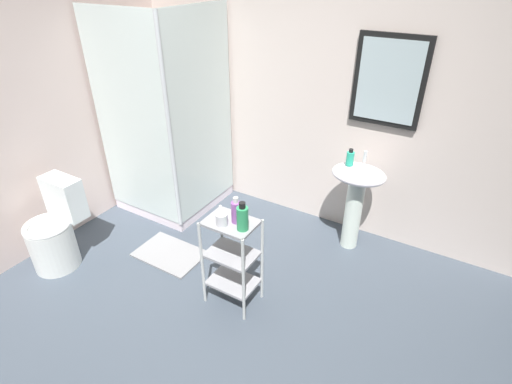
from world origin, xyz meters
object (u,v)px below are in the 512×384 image
object	(u,v)px
rinse_cup	(222,219)
bath_mat	(170,254)
storage_cart	(232,256)
conditioner_bottle_purple	(236,211)
shower_stall	(173,168)
body_wash_bottle_green	(242,218)
pedestal_sink	(356,191)
hand_soap_bottle	(350,158)
toilet	(56,232)

from	to	relation	value
rinse_cup	bath_mat	xyz separation A→B (m)	(-0.76, 0.21, -0.77)
storage_cart	conditioner_bottle_purple	bearing A→B (deg)	27.14
shower_stall	conditioner_bottle_purple	bearing A→B (deg)	-31.47
storage_cart	body_wash_bottle_green	xyz separation A→B (m)	(0.12, -0.03, 0.40)
conditioner_bottle_purple	bath_mat	world-z (taller)	conditioner_bottle_purple
pedestal_sink	rinse_cup	distance (m)	1.33
conditioner_bottle_purple	bath_mat	distance (m)	1.17
storage_cart	bath_mat	distance (m)	0.91
shower_stall	rinse_cup	bearing A→B (deg)	-35.29
shower_stall	hand_soap_bottle	xyz separation A→B (m)	(1.73, 0.30, 0.41)
shower_stall	storage_cart	world-z (taller)	shower_stall
shower_stall	body_wash_bottle_green	world-z (taller)	shower_stall
shower_stall	hand_soap_bottle	world-z (taller)	shower_stall
shower_stall	pedestal_sink	world-z (taller)	shower_stall
conditioner_bottle_purple	rinse_cup	bearing A→B (deg)	-129.91
hand_soap_bottle	bath_mat	world-z (taller)	hand_soap_bottle
shower_stall	pedestal_sink	distance (m)	1.85
toilet	bath_mat	distance (m)	0.97
toilet	hand_soap_bottle	xyz separation A→B (m)	(1.99, 1.51, 0.56)
storage_cart	rinse_cup	bearing A→B (deg)	-116.77
conditioner_bottle_purple	shower_stall	bearing A→B (deg)	148.53
pedestal_sink	bath_mat	bearing A→B (deg)	-143.99
toilet	storage_cart	size ratio (longest dim) A/B	1.03
conditioner_bottle_purple	body_wash_bottle_green	bearing A→B (deg)	-30.34
storage_cart	rinse_cup	size ratio (longest dim) A/B	8.46
shower_stall	storage_cart	distance (m)	1.52
toilet	bath_mat	xyz separation A→B (m)	(0.75, 0.54, -0.31)
pedestal_sink	hand_soap_bottle	size ratio (longest dim) A/B	5.54
storage_cart	body_wash_bottle_green	size ratio (longest dim) A/B	3.52
hand_soap_bottle	conditioner_bottle_purple	xyz separation A→B (m)	(-0.42, -1.10, -0.05)
shower_stall	conditioner_bottle_purple	xyz separation A→B (m)	(1.31, -0.80, 0.36)
pedestal_sink	storage_cart	xyz separation A→B (m)	(-0.55, -1.12, -0.14)
shower_stall	toilet	size ratio (longest dim) A/B	2.63
pedestal_sink	conditioner_bottle_purple	size ratio (longest dim) A/B	4.11
pedestal_sink	toilet	distance (m)	2.59
hand_soap_bottle	body_wash_bottle_green	distance (m)	1.20
rinse_cup	pedestal_sink	bearing A→B (deg)	64.03
toilet	hand_soap_bottle	world-z (taller)	hand_soap_bottle
storage_cart	rinse_cup	world-z (taller)	rinse_cup
shower_stall	storage_cart	size ratio (longest dim) A/B	2.70
shower_stall	bath_mat	bearing A→B (deg)	-54.34
storage_cart	conditioner_bottle_purple	xyz separation A→B (m)	(0.04, 0.02, 0.39)
bath_mat	conditioner_bottle_purple	bearing A→B (deg)	-8.99
pedestal_sink	body_wash_bottle_green	size ratio (longest dim) A/B	3.85
pedestal_sink	bath_mat	world-z (taller)	pedestal_sink
bath_mat	rinse_cup	bearing A→B (deg)	-15.38
body_wash_bottle_green	conditioner_bottle_purple	xyz separation A→B (m)	(-0.08, 0.05, -0.01)
toilet	rinse_cup	bearing A→B (deg)	12.41
body_wash_bottle_green	bath_mat	bearing A→B (deg)	168.84
hand_soap_bottle	bath_mat	xyz separation A→B (m)	(-1.25, -0.97, -0.86)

